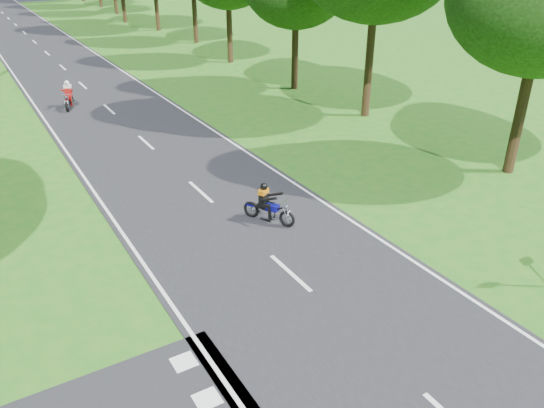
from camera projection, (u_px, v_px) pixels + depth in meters
ground at (334, 313)px, 12.91m from camera, size 160.00×160.00×0.00m
main_road at (24, 33)px, 51.32m from camera, size 7.00×140.00×0.02m
road_markings at (26, 35)px, 49.81m from camera, size 7.40×140.00×0.01m
rider_near_blue at (269, 203)px, 16.75m from camera, size 1.24×1.65×1.33m
rider_far_red at (68, 95)px, 28.19m from camera, size 1.14×1.81×1.44m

